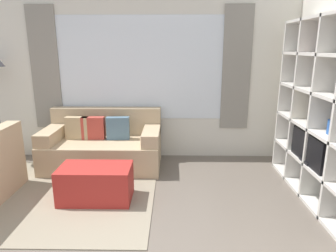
% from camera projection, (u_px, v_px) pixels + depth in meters
% --- Properties ---
extents(wall_back, '(6.04, 0.11, 2.70)m').
position_uv_depth(wall_back, '(141.00, 74.00, 4.76)').
color(wall_back, silver).
rests_on(wall_back, ground_plane).
extents(area_rug, '(2.62, 2.11, 0.01)m').
position_uv_depth(area_rug, '(49.00, 194.00, 3.72)').
color(area_rug, gray).
rests_on(area_rug, ground_plane).
extents(shelving_unit, '(0.37, 2.03, 2.12)m').
position_uv_depth(shelving_unit, '(327.00, 113.00, 3.40)').
color(shelving_unit, '#515660').
rests_on(shelving_unit, ground_plane).
extents(couch_main, '(1.72, 0.90, 0.85)m').
position_uv_depth(couch_main, '(103.00, 146.00, 4.56)').
color(couch_main, tan).
rests_on(couch_main, ground_plane).
extents(ottoman, '(0.84, 0.47, 0.43)m').
position_uv_depth(ottoman, '(96.00, 184.00, 3.54)').
color(ottoman, '#A82823').
rests_on(ottoman, ground_plane).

